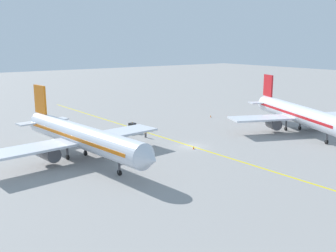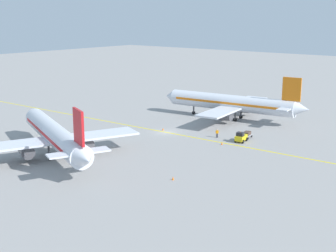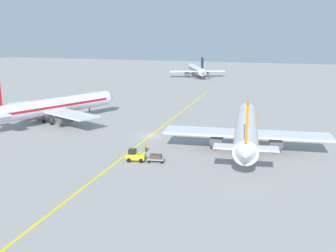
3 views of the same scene
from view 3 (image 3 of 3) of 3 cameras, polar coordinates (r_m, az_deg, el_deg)
name	(u,v)px [view 3 (image 3 of 3)]	position (r m, az deg, el deg)	size (l,w,h in m)	color
ground_plane	(151,136)	(77.64, -2.55, -1.41)	(400.00, 400.00, 0.00)	gray
apron_yellow_centreline	(151,136)	(77.64, -2.55, -1.41)	(0.40, 120.00, 0.01)	yellow
airplane_at_gate	(53,107)	(91.49, -16.36, 2.71)	(27.79, 33.82, 10.60)	silver
airplane_adjacent_stand	(246,129)	(68.74, 11.29, -0.44)	(28.41, 35.54, 10.60)	silver
airplane_distant_taxiing	(197,70)	(180.38, 4.17, 8.15)	(24.82, 30.11, 9.54)	silver
baggage_tug_white	(135,156)	(62.41, -4.77, -4.31)	(3.21, 2.18, 2.11)	gold
baggage_cart_trailing	(156,157)	(61.82, -1.78, -4.59)	(2.80, 1.82, 1.24)	gray
ground_crew_worker	(146,147)	(67.10, -3.24, -3.01)	(0.44, 0.44, 1.68)	#23232D
traffic_cone_near_nose	(158,133)	(78.78, -1.53, -0.98)	(0.32, 0.32, 0.55)	orange
traffic_cone_by_wingtip	(117,154)	(65.62, -7.39, -4.06)	(0.32, 0.32, 0.55)	orange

